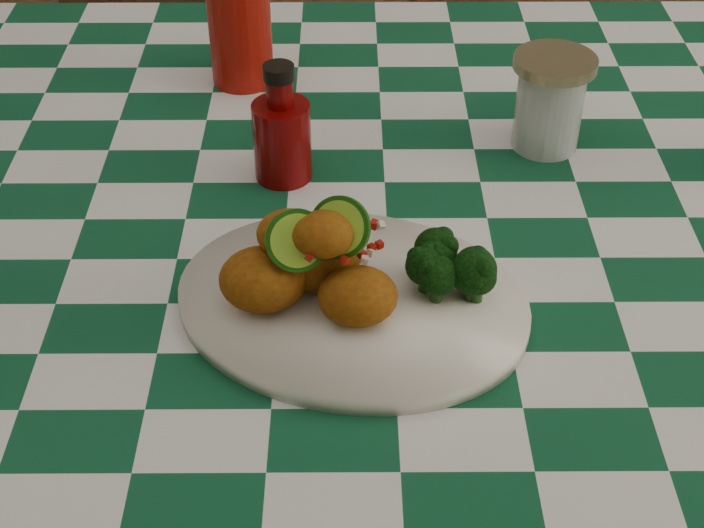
{
  "coord_description": "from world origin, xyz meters",
  "views": [
    {
      "loc": [
        -0.04,
        -0.8,
        1.38
      ],
      "look_at": [
        -0.04,
        -0.14,
        0.84
      ],
      "focal_mm": 50.0,
      "sensor_mm": 36.0,
      "label": 1
    }
  ],
  "objects_px": {
    "dining_table": "(380,467)",
    "wooden_chair_left": "(133,126)",
    "plate": "(352,304)",
    "ketchup_bottle": "(281,123)",
    "mason_jar": "(550,103)",
    "wooden_chair_right": "(536,125)",
    "red_tumbler": "(240,31)",
    "fried_chicken_pile": "(324,256)"
  },
  "relations": [
    {
      "from": "dining_table",
      "to": "wooden_chair_left",
      "type": "xyz_separation_m",
      "value": [
        -0.44,
        0.77,
        0.04
      ]
    },
    {
      "from": "plate",
      "to": "wooden_chair_left",
      "type": "xyz_separation_m",
      "value": [
        -0.4,
        0.91,
        -0.36
      ]
    },
    {
      "from": "dining_table",
      "to": "wooden_chair_left",
      "type": "relative_size",
      "value": 1.92
    },
    {
      "from": "dining_table",
      "to": "ketchup_bottle",
      "type": "relative_size",
      "value": 12.61
    },
    {
      "from": "plate",
      "to": "ketchup_bottle",
      "type": "distance_m",
      "value": 0.24
    },
    {
      "from": "mason_jar",
      "to": "wooden_chair_right",
      "type": "distance_m",
      "value": 0.76
    },
    {
      "from": "red_tumbler",
      "to": "mason_jar",
      "type": "relative_size",
      "value": 1.22
    },
    {
      "from": "mason_jar",
      "to": "red_tumbler",
      "type": "bearing_deg",
      "value": 156.54
    },
    {
      "from": "dining_table",
      "to": "wooden_chair_right",
      "type": "distance_m",
      "value": 0.83
    },
    {
      "from": "dining_table",
      "to": "mason_jar",
      "type": "distance_m",
      "value": 0.5
    },
    {
      "from": "mason_jar",
      "to": "ketchup_bottle",
      "type": "bearing_deg",
      "value": -168.27
    },
    {
      "from": "mason_jar",
      "to": "wooden_chair_left",
      "type": "relative_size",
      "value": 0.13
    },
    {
      "from": "wooden_chair_left",
      "to": "dining_table",
      "type": "bearing_deg",
      "value": -46.77
    },
    {
      "from": "ketchup_bottle",
      "to": "fried_chicken_pile",
      "type": "bearing_deg",
      "value": -77.65
    },
    {
      "from": "red_tumbler",
      "to": "wooden_chair_right",
      "type": "distance_m",
      "value": 0.8
    },
    {
      "from": "ketchup_bottle",
      "to": "wooden_chair_right",
      "type": "bearing_deg",
      "value": 58.76
    },
    {
      "from": "mason_jar",
      "to": "dining_table",
      "type": "bearing_deg",
      "value": -142.68
    },
    {
      "from": "fried_chicken_pile",
      "to": "mason_jar",
      "type": "distance_m",
      "value": 0.37
    },
    {
      "from": "dining_table",
      "to": "wooden_chair_left",
      "type": "bearing_deg",
      "value": 119.68
    },
    {
      "from": "dining_table",
      "to": "mason_jar",
      "type": "xyz_separation_m",
      "value": [
        0.18,
        0.14,
        0.45
      ]
    },
    {
      "from": "fried_chicken_pile",
      "to": "wooden_chair_right",
      "type": "xyz_separation_m",
      "value": [
        0.37,
        0.91,
        -0.42
      ]
    },
    {
      "from": "fried_chicken_pile",
      "to": "red_tumbler",
      "type": "height_order",
      "value": "red_tumbler"
    },
    {
      "from": "red_tumbler",
      "to": "wooden_chair_left",
      "type": "distance_m",
      "value": 0.69
    },
    {
      "from": "wooden_chair_left",
      "to": "wooden_chair_right",
      "type": "xyz_separation_m",
      "value": [
        0.75,
        0.0,
        -0.0
      ]
    },
    {
      "from": "red_tumbler",
      "to": "mason_jar",
      "type": "xyz_separation_m",
      "value": [
        0.35,
        -0.15,
        -0.01
      ]
    },
    {
      "from": "plate",
      "to": "dining_table",
      "type": "bearing_deg",
      "value": 75.66
    },
    {
      "from": "dining_table",
      "to": "wooden_chair_left",
      "type": "distance_m",
      "value": 0.88
    },
    {
      "from": "dining_table",
      "to": "fried_chicken_pile",
      "type": "xyz_separation_m",
      "value": [
        -0.06,
        -0.14,
        0.46
      ]
    },
    {
      "from": "fried_chicken_pile",
      "to": "wooden_chair_left",
      "type": "xyz_separation_m",
      "value": [
        -0.38,
        0.91,
        -0.42
      ]
    },
    {
      "from": "wooden_chair_left",
      "to": "wooden_chair_right",
      "type": "relative_size",
      "value": 1.0
    },
    {
      "from": "plate",
      "to": "ketchup_bottle",
      "type": "relative_size",
      "value": 2.43
    },
    {
      "from": "red_tumbler",
      "to": "wooden_chair_left",
      "type": "bearing_deg",
      "value": 119.4
    },
    {
      "from": "fried_chicken_pile",
      "to": "plate",
      "type": "bearing_deg",
      "value": 0.0
    },
    {
      "from": "dining_table",
      "to": "fried_chicken_pile",
      "type": "relative_size",
      "value": 11.44
    },
    {
      "from": "fried_chicken_pile",
      "to": "wooden_chair_left",
      "type": "height_order",
      "value": "fried_chicken_pile"
    },
    {
      "from": "fried_chicken_pile",
      "to": "wooden_chair_right",
      "type": "bearing_deg",
      "value": 67.82
    },
    {
      "from": "plate",
      "to": "ketchup_bottle",
      "type": "xyz_separation_m",
      "value": [
        -0.07,
        0.22,
        0.06
      ]
    },
    {
      "from": "plate",
      "to": "wooden_chair_right",
      "type": "distance_m",
      "value": 1.04
    },
    {
      "from": "fried_chicken_pile",
      "to": "mason_jar",
      "type": "height_order",
      "value": "fried_chicken_pile"
    },
    {
      "from": "mason_jar",
      "to": "wooden_chair_right",
      "type": "bearing_deg",
      "value": 78.46
    },
    {
      "from": "plate",
      "to": "fried_chicken_pile",
      "type": "relative_size",
      "value": 2.21
    },
    {
      "from": "mason_jar",
      "to": "plate",
      "type": "bearing_deg",
      "value": -127.93
    }
  ]
}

